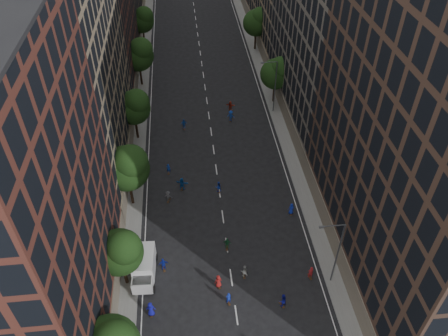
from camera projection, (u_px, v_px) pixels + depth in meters
name	position (u px, v px, depth m)	size (l,w,h in m)	color
ground	(211.00, 134.00, 67.30)	(240.00, 240.00, 0.00)	black
sidewalk_left	(135.00, 111.00, 71.96)	(4.00, 105.00, 0.15)	slate
sidewalk_right	(278.00, 103.00, 73.83)	(4.00, 105.00, 0.15)	slate
bldg_left_b	(50.00, 51.00, 50.94)	(14.00, 26.00, 34.00)	#857257
bldg_left_c	(83.00, 5.00, 70.21)	(14.00, 20.00, 28.00)	#51271F
bldg_right_a	(447.00, 123.00, 38.20)	(14.00, 30.00, 36.00)	#442F24
bldg_right_b	(342.00, 13.00, 61.00)	(14.00, 28.00, 33.00)	#5C554C
tree_left_1	(121.00, 251.00, 43.14)	(4.80, 4.80, 8.21)	black
tree_left_2	(128.00, 166.00, 51.63)	(5.60, 5.60, 9.45)	black
tree_left_3	(134.00, 106.00, 62.53)	(5.00, 5.00, 8.58)	black
tree_left_4	(139.00, 54.00, 74.38)	(5.40, 5.40, 9.08)	black
tree_left_5	(143.00, 19.00, 86.70)	(4.80, 4.80, 8.33)	black
tree_right_a	(277.00, 72.00, 70.42)	(5.00, 5.00, 8.39)	black
tree_right_b	(257.00, 21.00, 85.25)	(5.20, 5.20, 8.83)	black
streetlamp_near	(336.00, 251.00, 43.67)	(2.64, 0.22, 9.06)	#595B60
streetlamp_far	(274.00, 84.00, 68.49)	(2.64, 0.22, 9.06)	#595B60
cargo_van	(144.00, 267.00, 46.67)	(2.65, 5.25, 2.73)	silver
skater_0	(151.00, 309.00, 43.43)	(0.91, 0.59, 1.87)	#13139C
skater_1	(228.00, 298.00, 44.54)	(0.58, 0.38, 1.59)	#152DAE
skater_2	(283.00, 301.00, 44.26)	(0.83, 0.65, 1.71)	#121597
skater_4	(164.00, 264.00, 47.62)	(1.02, 0.43, 1.75)	#13249E
skater_6	(218.00, 281.00, 45.99)	(0.83, 0.54, 1.69)	#A21C1B
skater_7	(311.00, 272.00, 46.89)	(0.60, 0.39, 1.65)	maroon
skater_8	(244.00, 271.00, 47.00)	(0.79, 0.62, 1.63)	#B1B2AD
skater_9	(168.00, 196.00, 55.73)	(1.02, 0.59, 1.58)	#404045
skater_10	(227.00, 244.00, 49.89)	(0.95, 0.39, 1.62)	#1B5B31
skater_11	(182.00, 184.00, 57.32)	(1.68, 0.54, 1.81)	#114591
skater_12	(291.00, 209.00, 54.03)	(0.78, 0.51, 1.60)	#1327A1
skater_13	(168.00, 169.00, 59.86)	(0.56, 0.37, 1.53)	#153BAC
skater_14	(218.00, 187.00, 57.04)	(0.77, 0.60, 1.59)	#1636B5
skater_15	(231.00, 116.00, 69.27)	(1.19, 0.68, 1.84)	#1540B2
skater_16	(184.00, 124.00, 67.72)	(0.97, 0.40, 1.66)	#1649B6
skater_17	(230.00, 106.00, 71.71)	(1.48, 0.47, 1.59)	#AF2E1D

